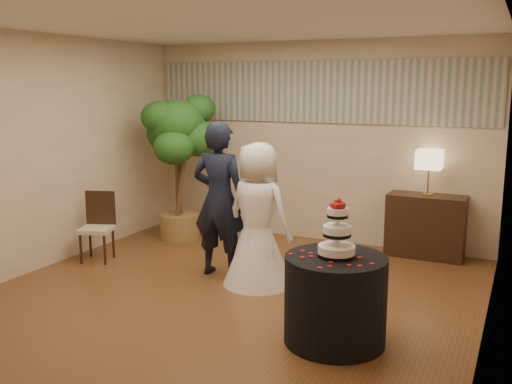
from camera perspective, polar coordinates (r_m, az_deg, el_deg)
The scene contains 15 objects.
floor at distance 6.19m, azimuth -2.48°, elevation -10.15°, with size 5.00×5.00×0.00m, color brown.
ceiling at distance 5.81m, azimuth -2.71°, elevation 16.60°, with size 5.00×5.00×0.00m, color white.
wall_back at distance 8.11m, azimuth 5.81°, elevation 4.99°, with size 5.00×0.06×2.80m, color beige.
wall_front at distance 3.85m, azimuth -20.43°, elevation -2.01°, with size 5.00×0.06×2.80m, color beige.
wall_left at distance 7.35m, azimuth -20.08°, elevation 3.79°, with size 0.06×5.00×2.80m, color beige.
wall_right at distance 5.16m, azimuth 22.69°, elevation 0.92°, with size 0.06×5.00×2.80m, color beige.
mural_border at distance 8.05m, azimuth 5.86°, elevation 9.93°, with size 4.90×0.02×0.85m, color #98988C.
groom at distance 6.56m, azimuth -3.69°, elevation -0.75°, with size 0.66×0.43×1.80m, color black.
bride at distance 6.26m, azimuth 0.18°, elevation -2.26°, with size 0.78×0.78×1.60m, color white.
cake_table at distance 5.02m, azimuth 7.93°, elevation -10.62°, with size 0.87×0.87×0.77m, color black.
wedding_cake at distance 4.83m, azimuth 8.12°, elevation -3.55°, with size 0.32×0.32×0.51m, color white, non-canonical shape.
console at distance 7.69m, azimuth 16.60°, elevation -3.26°, with size 0.97×0.43×0.81m, color black.
table_lamp at distance 7.55m, azimuth 16.88°, elevation 1.86°, with size 0.31×0.31×0.58m, color beige, non-canonical shape.
ficus_tree at distance 8.18m, azimuth -7.79°, elevation 2.55°, with size 1.00×1.00×2.11m, color #22571B, non-canonical shape.
side_chair at distance 7.45m, azimuth -15.68°, elevation -3.42°, with size 0.40×0.42×0.87m, color black, non-canonical shape.
Camera 1 is at (2.74, -5.09, 2.21)m, focal length 40.00 mm.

